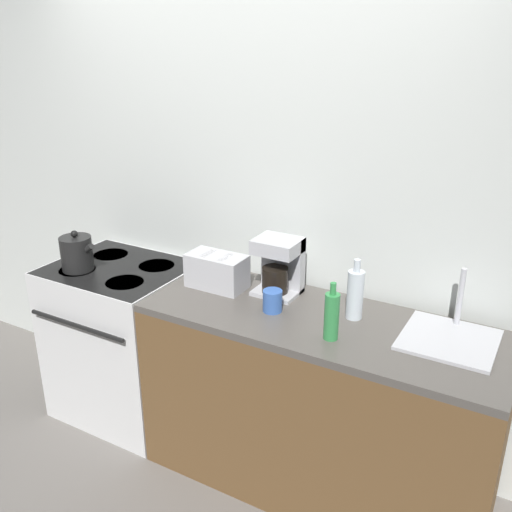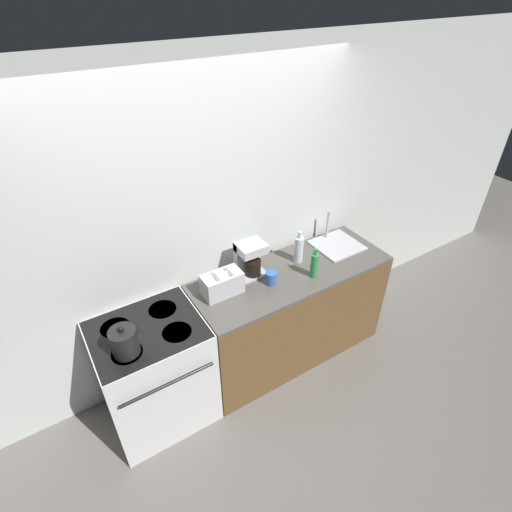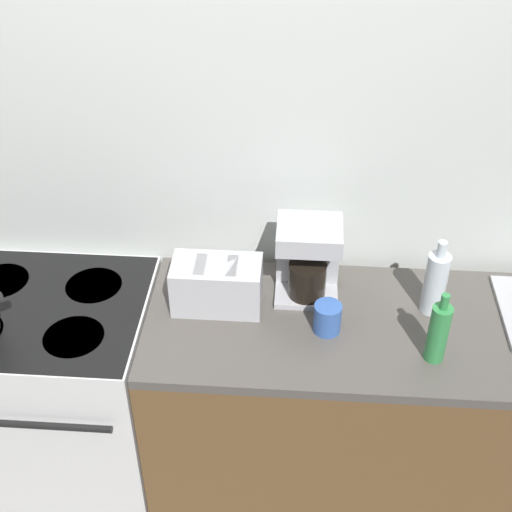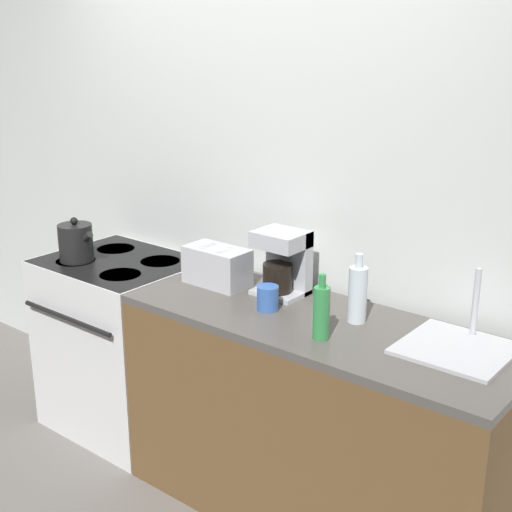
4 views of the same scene
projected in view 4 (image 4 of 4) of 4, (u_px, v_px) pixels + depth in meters
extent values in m
plane|color=slate|center=(168.00, 495.00, 3.30)|extent=(12.00, 12.00, 0.00)
cube|color=silver|center=(260.00, 195.00, 3.40)|extent=(8.00, 0.05, 2.60)
cube|color=silver|center=(123.00, 344.00, 3.76)|extent=(0.76, 0.63, 0.93)
cube|color=black|center=(118.00, 263.00, 3.62)|extent=(0.74, 0.62, 0.02)
cylinder|color=black|center=(76.00, 262.00, 3.63)|extent=(0.20, 0.20, 0.01)
cylinder|color=black|center=(120.00, 276.00, 3.42)|extent=(0.20, 0.20, 0.01)
cylinder|color=black|center=(116.00, 250.00, 3.82)|extent=(0.20, 0.20, 0.01)
cylinder|color=black|center=(160.00, 262.00, 3.62)|extent=(0.20, 0.20, 0.01)
cylinder|color=black|center=(66.00, 318.00, 3.43)|extent=(0.65, 0.02, 0.02)
cube|color=brown|center=(316.00, 425.00, 3.03)|extent=(1.68, 0.62, 0.89)
cube|color=#514C47|center=(318.00, 325.00, 2.89)|extent=(1.68, 0.62, 0.04)
cylinder|color=black|center=(76.00, 243.00, 3.60)|extent=(0.17, 0.17, 0.19)
sphere|color=black|center=(74.00, 221.00, 3.56)|extent=(0.04, 0.04, 0.04)
cylinder|color=black|center=(85.00, 238.00, 3.54)|extent=(0.10, 0.03, 0.08)
cube|color=#BCBCC1|center=(217.00, 266.00, 3.27)|extent=(0.30, 0.16, 0.17)
cube|color=black|center=(208.00, 247.00, 3.27)|extent=(0.04, 0.11, 0.01)
cube|color=black|center=(225.00, 251.00, 3.21)|extent=(0.04, 0.11, 0.01)
cube|color=#B7B7BC|center=(280.00, 292.00, 3.17)|extent=(0.22, 0.19, 0.02)
cube|color=#B7B7BC|center=(289.00, 260.00, 3.17)|extent=(0.22, 0.06, 0.29)
cube|color=#B7B7BC|center=(281.00, 239.00, 3.09)|extent=(0.22, 0.19, 0.07)
cylinder|color=black|center=(277.00, 278.00, 3.13)|extent=(0.13, 0.13, 0.13)
cube|color=#B7B7BC|center=(456.00, 349.00, 2.61)|extent=(0.39, 0.38, 0.01)
cylinder|color=silver|center=(476.00, 304.00, 2.68)|extent=(0.02, 0.02, 0.28)
cylinder|color=#338C47|center=(321.00, 313.00, 2.68)|extent=(0.06, 0.06, 0.21)
cylinder|color=#338C47|center=(322.00, 281.00, 2.65)|extent=(0.03, 0.03, 0.05)
cylinder|color=silver|center=(358.00, 295.00, 2.84)|extent=(0.08, 0.08, 0.23)
cylinder|color=silver|center=(359.00, 261.00, 2.80)|extent=(0.03, 0.03, 0.06)
cylinder|color=#3860B2|center=(268.00, 298.00, 2.98)|extent=(0.09, 0.09, 0.10)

